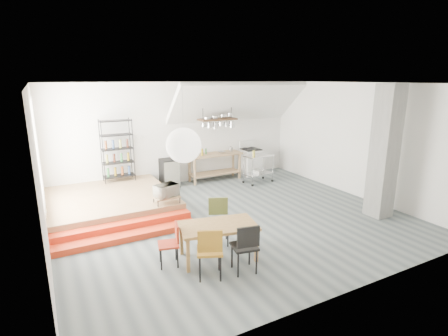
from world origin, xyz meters
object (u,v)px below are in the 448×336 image
dining_table (218,228)px  rolling_cart (258,165)px  stove (251,161)px  mini_fridge (169,173)px

dining_table → rolling_cart: (3.40, 3.78, -0.00)m
stove → rolling_cart: bearing=-107.3°
dining_table → rolling_cart: size_ratio=1.55×
stove → dining_table: bearing=-128.1°
dining_table → mini_fridge: 4.80m
stove → mini_fridge: (-2.97, 0.04, -0.04)m
dining_table → mini_fridge: size_ratio=1.77×
rolling_cart → stove: bearing=64.7°
stove → mini_fridge: size_ratio=1.34×
stove → dining_table: 5.97m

